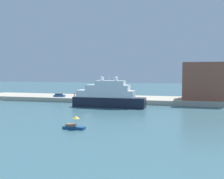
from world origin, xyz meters
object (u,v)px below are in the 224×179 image
Objects in this scene: harbor_building at (203,81)px; parked_car at (59,95)px; large_yacht at (108,96)px; person_figure at (74,95)px; mooring_bollard at (108,98)px; small_motorboat at (74,125)px.

harbor_building reaches higher than parked_car.
large_yacht reaches higher than person_figure.
parked_car reaches higher than mooring_bollard.
mooring_bollard is at bearing -167.32° from harbor_building.
person_figure is at bearing 27.48° from parked_car.
large_yacht is 1.63× the size of harbor_building.
person_figure is 2.17× the size of mooring_bollard.
large_yacht is 11.19m from mooring_bollard.
harbor_building reaches higher than small_motorboat.
harbor_building is at bearing 12.68° from mooring_bollard.
person_figure is at bearing 113.23° from small_motorboat.
harbor_building is 3.32× the size of parked_car.
person_figure is (5.16, 2.69, 0.17)m from parked_car.
small_motorboat reaches higher than mooring_bollard.
mooring_bollard is (-3.10, 10.65, -1.47)m from large_yacht.
person_figure reaches higher than mooring_bollard.
small_motorboat is at bearing -60.67° from parked_car.
large_yacht is at bearing -148.76° from harbor_building.
small_motorboat is at bearing -116.96° from harbor_building.
parked_car is (-26.76, 47.61, 1.36)m from small_motorboat.
harbor_building is 48.62m from person_figure.
large_yacht is 34.57m from small_motorboat.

